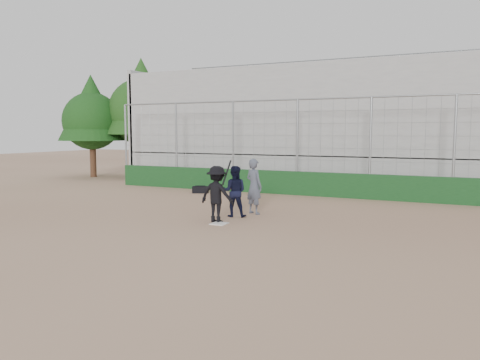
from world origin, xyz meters
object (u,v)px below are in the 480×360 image
at_px(batter_at_plate, 217,194).
at_px(catcher_crouched, 234,200).
at_px(equipment_bag, 200,190).
at_px(umpire, 254,189).

distance_m(batter_at_plate, catcher_crouched, 1.01).
distance_m(batter_at_plate, equipment_bag, 6.72).
height_order(batter_at_plate, equipment_bag, batter_at_plate).
bearing_deg(equipment_bag, umpire, -41.90).
bearing_deg(equipment_bag, catcher_crouched, -49.56).
relative_size(umpire, equipment_bag, 2.15).
height_order(umpire, equipment_bag, umpire).
bearing_deg(umpire, batter_at_plate, 100.02).
bearing_deg(batter_at_plate, catcher_crouched, 84.54).
relative_size(batter_at_plate, catcher_crouched, 1.67).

